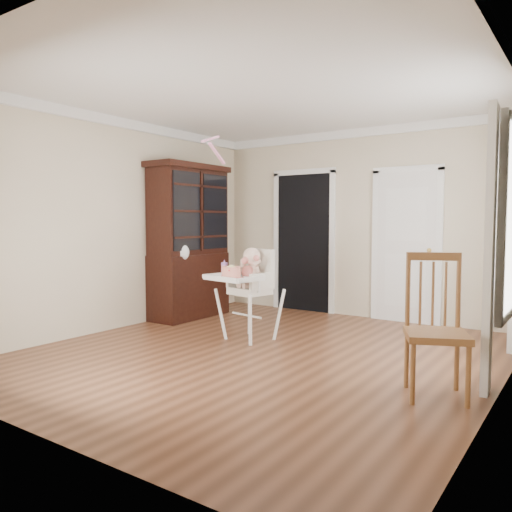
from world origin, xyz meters
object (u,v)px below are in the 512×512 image
Objects in this scene: high_chair at (249,283)px; china_cabinet at (189,241)px; sippy_cup at (224,268)px; dining_chair at (436,330)px; cake at (231,272)px.

china_cabinet is at bearing 168.58° from high_chair.
dining_chair is (2.59, -0.61, -0.30)m from sippy_cup.
dining_chair is (3.81, -1.35, -0.57)m from china_cabinet.
high_chair reaches higher than cake.
cake is at bearing 145.65° from dining_chair.
sippy_cup is at bearing 143.35° from cake.
dining_chair is at bearing -19.48° from china_cabinet.
china_cabinet is at bearing 148.78° from sippy_cup.
cake is at bearing -88.67° from high_chair.
cake is 0.30m from sippy_cup.
high_chair is 3.94× the size of cake.
china_cabinet is (-1.51, 0.64, 0.43)m from high_chair.
sippy_cup is (-0.24, 0.18, 0.02)m from cake.
cake is 0.24× the size of dining_chair.
cake is at bearing -32.16° from china_cabinet.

